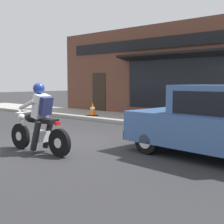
{
  "coord_description": "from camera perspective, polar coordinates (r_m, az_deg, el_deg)",
  "views": [
    {
      "loc": [
        -5.15,
        -6.66,
        1.63
      ],
      "look_at": [
        0.16,
        -2.0,
        0.95
      ],
      "focal_mm": 50.0,
      "sensor_mm": 36.0,
      "label": 1
    }
  ],
  "objects": [
    {
      "name": "car_hatchback",
      "position": [
        6.98,
        18.35,
        -1.91
      ],
      "size": [
        1.96,
        3.91,
        1.57
      ],
      "color": "black",
      "rests_on": "ground"
    },
    {
      "name": "motorcycle_with_rider",
      "position": [
        7.38,
        -13.18,
        -2.08
      ],
      "size": [
        0.57,
        2.02,
        1.62
      ],
      "color": "black",
      "rests_on": "ground"
    },
    {
      "name": "ground_plane",
      "position": [
        8.58,
        -10.84,
        -5.56
      ],
      "size": [
        80.0,
        80.0,
        0.0
      ],
      "primitive_type": "plane",
      "color": "#2B2B2D"
    },
    {
      "name": "sidewalk_curb",
      "position": [
        14.38,
        -1.24,
        -0.74
      ],
      "size": [
        2.6,
        22.0,
        0.14
      ],
      "primitive_type": "cube",
      "color": "#9E9B93",
      "rests_on": "ground"
    },
    {
      "name": "storefront_building",
      "position": [
        14.57,
        7.27,
        7.32
      ],
      "size": [
        1.25,
        11.18,
        4.2
      ],
      "color": "brown",
      "rests_on": "ground"
    },
    {
      "name": "traffic_cone",
      "position": [
        13.81,
        -3.58,
        0.5
      ],
      "size": [
        0.36,
        0.36,
        0.6
      ],
      "color": "black",
      "rests_on": "sidewalk_curb"
    }
  ]
}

